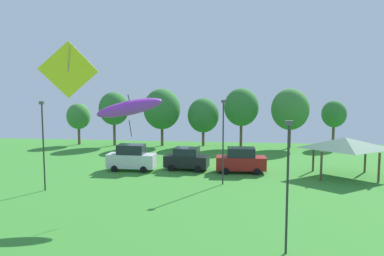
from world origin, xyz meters
TOP-DOWN VIEW (x-y plane):
  - kite_flying_0 at (-6.70, 21.94)m, footprint 2.84×1.06m
  - kite_flying_5 at (-5.43, 28.91)m, footprint 4.71×2.64m
  - parked_car_leftmost at (-8.40, 39.81)m, footprint 4.68×2.10m
  - parked_car_second_from_left at (-3.10, 40.71)m, footprint 4.43×2.41m
  - parked_car_third_from_left at (2.20, 40.13)m, footprint 4.76×2.21m
  - park_pavilion at (11.57, 39.68)m, footprint 6.23×5.09m
  - light_post_0 at (0.69, 35.45)m, footprint 0.36×0.20m
  - light_post_1 at (-13.27, 31.77)m, footprint 0.36×0.20m
  - light_post_2 at (4.45, 21.83)m, footprint 0.36×0.20m
  - treeline_tree_0 at (-20.12, 55.43)m, footprint 3.25×3.25m
  - treeline_tree_1 at (-14.95, 55.14)m, footprint 4.07×4.07m
  - treeline_tree_2 at (-8.43, 55.62)m, footprint 4.98×4.98m
  - treeline_tree_3 at (-2.88, 56.23)m, footprint 4.22×4.22m
  - treeline_tree_4 at (2.21, 55.75)m, footprint 4.54×4.54m
  - treeline_tree_5 at (8.50, 55.57)m, footprint 4.89×4.89m
  - treeline_tree_6 at (14.44, 57.41)m, footprint 3.25×3.25m

SIDE VIEW (x-z plane):
  - parked_car_second_from_left at x=-3.10m, z-range -0.01..2.20m
  - parked_car_third_from_left at x=2.20m, z-range -0.02..2.39m
  - parked_car_leftmost at x=-8.40m, z-range -0.03..2.54m
  - park_pavilion at x=11.57m, z-range 1.28..4.88m
  - light_post_2 at x=4.45m, z-range 0.40..7.11m
  - treeline_tree_0 at x=-20.12m, z-range 1.05..6.77m
  - light_post_1 at x=-13.27m, z-range 0.41..7.51m
  - light_post_0 at x=0.69m, z-range 0.41..7.53m
  - treeline_tree_3 at x=-2.88m, z-range 0.90..7.38m
  - treeline_tree_6 at x=14.44m, z-range 1.28..7.47m
  - treeline_tree_2 at x=-8.43m, z-range 1.12..8.86m
  - treeline_tree_1 at x=-14.95m, z-range 1.39..8.68m
  - treeline_tree_5 at x=8.50m, z-range 1.19..8.99m
  - treeline_tree_4 at x=2.21m, z-range 1.40..9.22m
  - kite_flying_5 at x=-5.43m, z-range 5.36..8.29m
  - kite_flying_0 at x=-6.70m, z-range 7.72..10.62m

